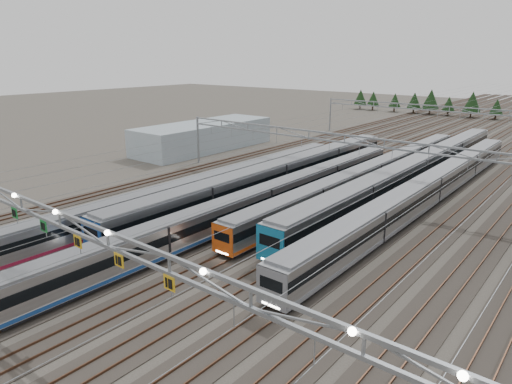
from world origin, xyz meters
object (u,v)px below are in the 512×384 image
Objects in this scene: train_f at (429,189)px; gantry_far at (449,114)px; train_e at (415,171)px; gantry_near at (58,223)px; train_b at (277,176)px; train_c at (263,200)px; train_d at (372,174)px; gantry_mid at (344,146)px; west_shed at (204,136)px; train_a at (210,186)px.

gantry_far is (-11.25, 43.35, 4.36)m from train_f.
train_e is 1.05× the size of train_f.
gantry_near is 1.00× the size of gantry_far.
train_b is 0.94× the size of train_c.
train_c is at bearing -103.12° from train_d.
train_f is at bearing -75.45° from gantry_far.
gantry_mid is at bearing 89.93° from gantry_near.
train_c is 19.83m from train_d.
west_shed is at bearing 125.94° from gantry_near.
gantry_near reaches higher than train_b.
train_f reaches higher than train_d.
train_f is 45.00m from gantry_far.
gantry_far is at bearing 90.00° from gantry_mid.
train_a is at bearing 113.35° from gantry_near.
gantry_far reaches higher than train_d.
gantry_near is at bearing -90.07° from gantry_mid.
train_c is 0.88× the size of train_e.
train_f is 43.56m from gantry_near.
train_c is 25.43m from train_e.
gantry_far is (0.00, 45.00, 0.00)m from gantry_mid.
train_a is 0.95× the size of gantry_far.
train_b is at bearing -131.09° from train_d.
train_e is 1.22× the size of gantry_near.
train_d reaches higher than train_c.
train_f is 47.68m from west_shed.
gantry_mid reaches higher than train_c.
train_b reaches higher than train_d.
train_a reaches higher than train_c.
train_a is 0.95× the size of train_b.
train_b is at bearing 101.04° from gantry_near.
gantry_mid reaches higher than train_d.
gantry_mid is at bearing 51.54° from train_a.
train_a is 0.82× the size of train_f.
west_shed is at bearing 170.85° from train_f.
train_e is 12.02m from gantry_mid.
train_e is at bearing 44.82° from train_d.
train_d is at bearing 162.16° from train_f.
train_e is at bearing 52.17° from train_a.
gantry_near is at bearing -92.94° from train_d.
gantry_mid is at bearing -90.00° from gantry_far.
train_d is at bearing 76.88° from train_c.
gantry_near is 61.12m from west_shed.
train_f is (9.00, -2.90, 0.12)m from train_d.
train_a is 1.79× the size of west_shed.
train_d is 1.10× the size of gantry_mid.
train_e is at bearing 69.27° from train_c.
train_c is at bearing -110.73° from train_e.
gantry_near is (6.70, -34.34, 4.86)m from train_b.
train_a is 27.50m from train_f.
gantry_mid is 1.00× the size of gantry_far.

